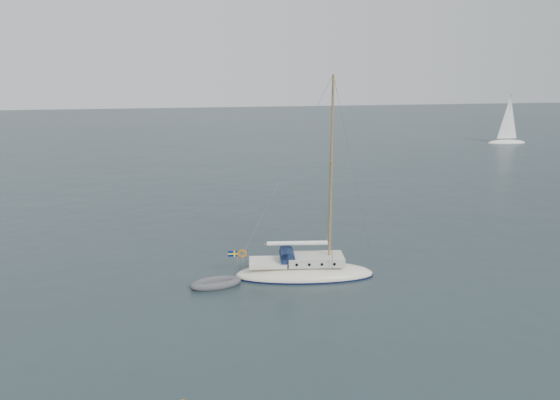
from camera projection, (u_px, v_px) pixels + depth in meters
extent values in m
plane|color=black|center=(282.00, 297.00, 29.85)|extent=(300.00, 300.00, 0.00)
ellipsoid|color=silver|center=(305.00, 274.00, 32.73)|extent=(8.28, 2.57, 1.38)
cube|color=beige|center=(315.00, 259.00, 32.63)|extent=(3.31, 1.75, 0.51)
cube|color=silver|center=(268.00, 264.00, 32.12)|extent=(2.21, 1.75, 0.23)
cylinder|color=#121F3B|center=(287.00, 257.00, 32.24)|extent=(0.88, 1.52, 0.88)
cube|color=#121F3B|center=(284.00, 254.00, 32.17)|extent=(0.41, 1.52, 0.37)
cylinder|color=olive|center=(330.00, 172.00, 31.55)|extent=(0.14, 0.14, 11.03)
cylinder|color=olive|center=(331.00, 162.00, 31.42)|extent=(0.05, 2.02, 0.05)
cylinder|color=olive|center=(297.00, 244.00, 32.19)|extent=(3.86, 0.09, 0.09)
cylinder|color=white|center=(297.00, 243.00, 32.18)|extent=(3.59, 0.26, 0.26)
cylinder|color=gray|center=(243.00, 260.00, 31.74)|extent=(0.04, 2.02, 0.04)
torus|color=#E86A00|center=(241.00, 257.00, 32.26)|extent=(0.50, 0.09, 0.50)
cylinder|color=olive|center=(238.00, 262.00, 31.70)|extent=(0.03, 0.03, 0.83)
cube|color=#00155B|center=(233.00, 257.00, 31.58)|extent=(0.55, 0.02, 0.35)
cube|color=yellow|center=(233.00, 257.00, 31.58)|extent=(0.57, 0.03, 0.08)
cube|color=yellow|center=(235.00, 257.00, 31.60)|extent=(0.08, 0.03, 0.37)
cylinder|color=black|center=(292.00, 255.00, 33.24)|extent=(0.17, 0.06, 0.17)
cylinder|color=black|center=(299.00, 265.00, 31.56)|extent=(0.17, 0.06, 0.17)
cylinder|color=black|center=(304.00, 254.00, 33.38)|extent=(0.17, 0.06, 0.17)
cylinder|color=black|center=(311.00, 264.00, 31.70)|extent=(0.17, 0.06, 0.17)
cylinder|color=black|center=(316.00, 254.00, 33.52)|extent=(0.17, 0.06, 0.17)
cylinder|color=black|center=(324.00, 263.00, 31.84)|extent=(0.17, 0.06, 0.17)
cylinder|color=black|center=(327.00, 253.00, 33.66)|extent=(0.17, 0.06, 0.17)
cylinder|color=black|center=(336.00, 263.00, 31.98)|extent=(0.17, 0.06, 0.17)
cube|color=#4D4D52|center=(216.00, 284.00, 31.26)|extent=(1.82, 0.75, 0.11)
ellipsoid|color=white|center=(506.00, 143.00, 90.96)|extent=(6.47, 2.16, 1.08)
cylinder|color=gray|center=(509.00, 117.00, 89.96)|extent=(0.11, 0.11, 7.55)
cone|color=white|center=(509.00, 117.00, 89.95)|extent=(3.45, 3.45, 7.01)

